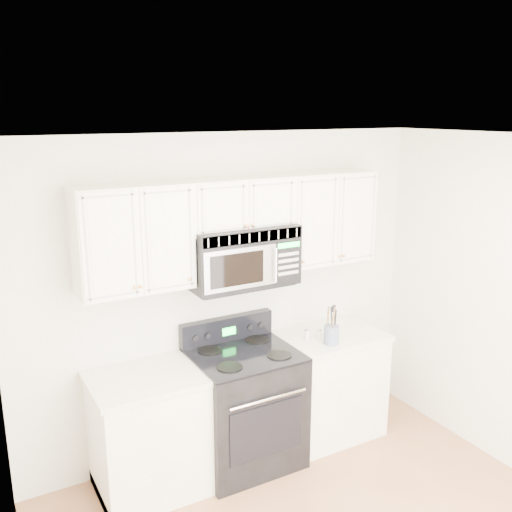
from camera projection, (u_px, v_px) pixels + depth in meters
room at (371, 383)px, 3.14m from camera, size 3.51×3.51×2.61m
base_cabinet_left at (152, 436)px, 4.20m from camera, size 0.86×0.65×0.92m
base_cabinet_right at (328, 386)px, 4.95m from camera, size 0.86×0.65×0.92m
range at (244, 406)px, 4.52m from camera, size 0.80×0.73×1.13m
upper_cabinets at (238, 222)px, 4.32m from camera, size 2.44×0.37×0.75m
microwave at (241, 256)px, 4.35m from camera, size 0.83×0.47×0.46m
utensil_crock at (331, 334)px, 4.60m from camera, size 0.12×0.12×0.33m
shaker_salt at (307, 334)px, 4.69m from camera, size 0.04×0.04×0.10m
shaker_pepper at (319, 333)px, 4.71m from camera, size 0.04×0.04×0.09m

